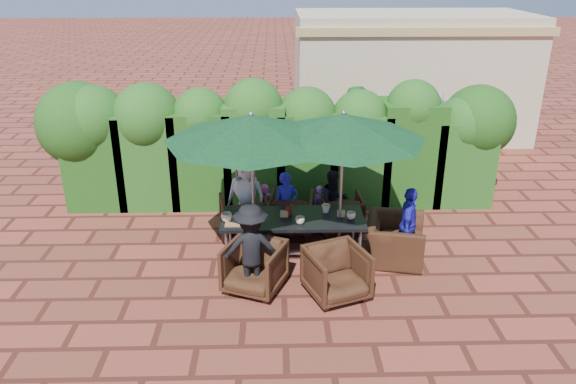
{
  "coord_description": "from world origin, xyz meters",
  "views": [
    {
      "loc": [
        -0.11,
        -7.97,
        4.5
      ],
      "look_at": [
        0.09,
        0.4,
        1.0
      ],
      "focal_mm": 35.0,
      "sensor_mm": 36.0,
      "label": 1
    }
  ],
  "objects_px": {
    "umbrella_left": "(251,128)",
    "chair_near_right": "(337,271)",
    "chair_end_right": "(395,233)",
    "chair_far_left": "(244,215)",
    "chair_far_mid": "(291,211)",
    "chair_near_left": "(254,265)",
    "dining_table": "(293,221)",
    "umbrella_right": "(343,127)",
    "chair_far_right": "(341,211)"
  },
  "relations": [
    {
      "from": "dining_table",
      "to": "chair_far_right",
      "type": "xyz_separation_m",
      "value": [
        0.88,
        1.03,
        -0.3
      ]
    },
    {
      "from": "chair_near_right",
      "to": "chair_far_right",
      "type": "bearing_deg",
      "value": 60.65
    },
    {
      "from": "dining_table",
      "to": "chair_far_left",
      "type": "relative_size",
      "value": 2.76
    },
    {
      "from": "chair_near_right",
      "to": "umbrella_left",
      "type": "bearing_deg",
      "value": 118.55
    },
    {
      "from": "chair_near_right",
      "to": "chair_end_right",
      "type": "distance_m",
      "value": 1.5
    },
    {
      "from": "dining_table",
      "to": "chair_near_left",
      "type": "xyz_separation_m",
      "value": [
        -0.59,
        -0.86,
        -0.27
      ]
    },
    {
      "from": "chair_far_left",
      "to": "chair_near_left",
      "type": "bearing_deg",
      "value": 86.77
    },
    {
      "from": "chair_far_left",
      "to": "chair_end_right",
      "type": "relative_size",
      "value": 0.79
    },
    {
      "from": "umbrella_left",
      "to": "chair_far_right",
      "type": "height_order",
      "value": "umbrella_left"
    },
    {
      "from": "umbrella_left",
      "to": "chair_far_mid",
      "type": "bearing_deg",
      "value": 60.47
    },
    {
      "from": "chair_far_right",
      "to": "chair_end_right",
      "type": "xyz_separation_m",
      "value": [
        0.75,
        -1.03,
        0.08
      ]
    },
    {
      "from": "dining_table",
      "to": "chair_far_left",
      "type": "height_order",
      "value": "chair_far_left"
    },
    {
      "from": "chair_near_left",
      "to": "chair_near_right",
      "type": "bearing_deg",
      "value": 12.8
    },
    {
      "from": "chair_near_right",
      "to": "chair_end_right",
      "type": "xyz_separation_m",
      "value": [
        1.04,
        1.07,
        0.04
      ]
    },
    {
      "from": "chair_far_right",
      "to": "chair_near_left",
      "type": "bearing_deg",
      "value": 49.1
    },
    {
      "from": "dining_table",
      "to": "chair_end_right",
      "type": "relative_size",
      "value": 2.18
    },
    {
      "from": "umbrella_right",
      "to": "chair_far_mid",
      "type": "bearing_deg",
      "value": 124.44
    },
    {
      "from": "umbrella_left",
      "to": "chair_far_mid",
      "type": "xyz_separation_m",
      "value": [
        0.62,
        1.1,
        -1.83
      ]
    },
    {
      "from": "dining_table",
      "to": "chair_far_right",
      "type": "distance_m",
      "value": 1.39
    },
    {
      "from": "umbrella_left",
      "to": "chair_end_right",
      "type": "height_order",
      "value": "umbrella_left"
    },
    {
      "from": "dining_table",
      "to": "chair_near_left",
      "type": "relative_size",
      "value": 2.78
    },
    {
      "from": "chair_far_left",
      "to": "dining_table",
      "type": "bearing_deg",
      "value": 123.36
    },
    {
      "from": "umbrella_left",
      "to": "chair_far_right",
      "type": "relative_size",
      "value": 3.51
    },
    {
      "from": "chair_near_left",
      "to": "chair_near_right",
      "type": "relative_size",
      "value": 0.99
    },
    {
      "from": "chair_end_right",
      "to": "chair_far_right",
      "type": "bearing_deg",
      "value": 48.37
    },
    {
      "from": "chair_far_mid",
      "to": "chair_near_left",
      "type": "relative_size",
      "value": 0.96
    },
    {
      "from": "chair_far_mid",
      "to": "chair_near_right",
      "type": "xyz_separation_m",
      "value": [
        0.58,
        -2.11,
        0.02
      ]
    },
    {
      "from": "dining_table",
      "to": "umbrella_left",
      "type": "xyz_separation_m",
      "value": [
        -0.61,
        -0.06,
        1.54
      ]
    },
    {
      "from": "chair_near_left",
      "to": "chair_end_right",
      "type": "xyz_separation_m",
      "value": [
        2.22,
        0.87,
        0.05
      ]
    },
    {
      "from": "umbrella_right",
      "to": "chair_near_right",
      "type": "xyz_separation_m",
      "value": [
        -0.15,
        -1.05,
        -1.81
      ]
    },
    {
      "from": "umbrella_left",
      "to": "chair_near_right",
      "type": "relative_size",
      "value": 3.21
    },
    {
      "from": "chair_far_mid",
      "to": "chair_near_left",
      "type": "xyz_separation_m",
      "value": [
        -0.6,
        -1.9,
        0.01
      ]
    },
    {
      "from": "chair_far_mid",
      "to": "chair_near_left",
      "type": "bearing_deg",
      "value": 78.53
    },
    {
      "from": "chair_far_mid",
      "to": "umbrella_left",
      "type": "bearing_deg",
      "value": 66.41
    },
    {
      "from": "chair_far_right",
      "to": "chair_far_left",
      "type": "bearing_deg",
      "value": 3.51
    },
    {
      "from": "chair_far_left",
      "to": "chair_end_right",
      "type": "xyz_separation_m",
      "value": [
        2.44,
        -0.83,
        0.04
      ]
    },
    {
      "from": "umbrella_left",
      "to": "umbrella_right",
      "type": "height_order",
      "value": "same"
    },
    {
      "from": "chair_far_left",
      "to": "chair_near_left",
      "type": "height_order",
      "value": "chair_far_left"
    },
    {
      "from": "chair_far_mid",
      "to": "chair_near_right",
      "type": "relative_size",
      "value": 0.96
    },
    {
      "from": "chair_far_mid",
      "to": "chair_far_right",
      "type": "bearing_deg",
      "value": -174.36
    },
    {
      "from": "chair_end_right",
      "to": "chair_far_left",
      "type": "bearing_deg",
      "value": 83.54
    },
    {
      "from": "chair_far_left",
      "to": "chair_near_right",
      "type": "bearing_deg",
      "value": 115.59
    },
    {
      "from": "chair_end_right",
      "to": "dining_table",
      "type": "bearing_deg",
      "value": 102.46
    },
    {
      "from": "umbrella_left",
      "to": "chair_end_right",
      "type": "xyz_separation_m",
      "value": [
        2.24,
        0.06,
        -1.77
      ]
    },
    {
      "from": "umbrella_right",
      "to": "chair_far_right",
      "type": "relative_size",
      "value": 3.36
    },
    {
      "from": "dining_table",
      "to": "umbrella_right",
      "type": "relative_size",
      "value": 0.9
    },
    {
      "from": "chair_far_right",
      "to": "chair_near_left",
      "type": "relative_size",
      "value": 0.92
    },
    {
      "from": "umbrella_right",
      "to": "chair_far_right",
      "type": "height_order",
      "value": "umbrella_right"
    },
    {
      "from": "chair_far_mid",
      "to": "chair_far_right",
      "type": "distance_m",
      "value": 0.87
    },
    {
      "from": "dining_table",
      "to": "chair_end_right",
      "type": "xyz_separation_m",
      "value": [
        1.63,
        0.0,
        -0.23
      ]
    }
  ]
}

